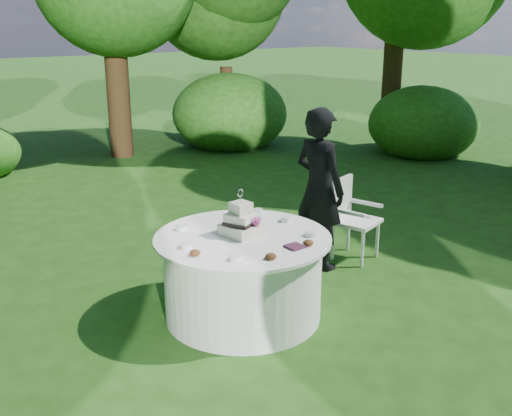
# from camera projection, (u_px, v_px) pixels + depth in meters

# --- Properties ---
(ground) EXTENTS (80.00, 80.00, 0.00)m
(ground) POSITION_uv_depth(u_px,v_px,m) (243.00, 315.00, 5.47)
(ground) COLOR #1B3D10
(ground) RESTS_ON ground
(napkins) EXTENTS (0.14, 0.14, 0.02)m
(napkins) POSITION_uv_depth(u_px,v_px,m) (295.00, 247.00, 4.98)
(napkins) COLOR #451D36
(napkins) RESTS_ON table
(feather_plume) EXTENTS (0.48, 0.07, 0.01)m
(feather_plume) POSITION_uv_depth(u_px,v_px,m) (253.00, 260.00, 4.70)
(feather_plume) COLOR white
(feather_plume) RESTS_ON table
(guest) EXTENTS (0.45, 0.65, 1.74)m
(guest) POSITION_uv_depth(u_px,v_px,m) (319.00, 189.00, 6.33)
(guest) COLOR black
(guest) RESTS_ON ground
(table) EXTENTS (1.56, 1.56, 0.77)m
(table) POSITION_uv_depth(u_px,v_px,m) (243.00, 276.00, 5.35)
(table) COLOR white
(table) RESTS_ON ground
(cake) EXTENTS (0.34, 0.34, 0.42)m
(cake) POSITION_uv_depth(u_px,v_px,m) (241.00, 223.00, 5.24)
(cake) COLOR silver
(cake) RESTS_ON table
(chair) EXTENTS (0.56, 0.56, 0.91)m
(chair) POSITION_uv_depth(u_px,v_px,m) (350.00, 213.00, 6.67)
(chair) COLOR white
(chair) RESTS_ON ground
(votives) EXTENTS (1.21, 0.97, 0.04)m
(votives) POSITION_uv_depth(u_px,v_px,m) (244.00, 232.00, 5.30)
(votives) COLOR silver
(votives) RESTS_ON table
(petal_cups) EXTENTS (0.99, 1.12, 0.05)m
(petal_cups) POSITION_uv_depth(u_px,v_px,m) (254.00, 240.00, 5.08)
(petal_cups) COLOR #562D16
(petal_cups) RESTS_ON table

